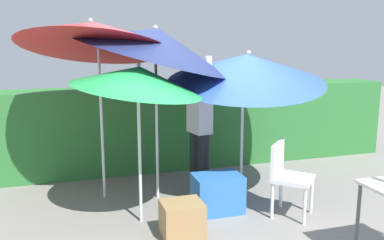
{
  "coord_description": "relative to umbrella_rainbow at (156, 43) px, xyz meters",
  "views": [
    {
      "loc": [
        -1.49,
        -4.6,
        2.11
      ],
      "look_at": [
        0.0,
        0.3,
        1.1
      ],
      "focal_mm": 38.99,
      "sensor_mm": 36.0,
      "label": 1
    }
  ],
  "objects": [
    {
      "name": "person_vendor",
      "position": [
        0.62,
        0.1,
        -1.11
      ],
      "size": [
        0.29,
        0.56,
        1.88
      ],
      "color": "black",
      "rests_on": "ground_plane"
    },
    {
      "name": "umbrella_rainbow",
      "position": [
        0.0,
        0.0,
        0.0
      ],
      "size": [
        2.13,
        2.09,
        2.55
      ],
      "color": "silver",
      "rests_on": "ground_plane"
    },
    {
      "name": "ground_plane",
      "position": [
        0.37,
        -0.66,
        -2.05
      ],
      "size": [
        24.0,
        24.0,
        0.0
      ],
      "primitive_type": "plane",
      "color": "gray"
    },
    {
      "name": "umbrella_orange",
      "position": [
        1.12,
        -0.3,
        -0.32
      ],
      "size": [
        2.09,
        2.09,
        2.14
      ],
      "color": "silver",
      "rests_on": "ground_plane"
    },
    {
      "name": "umbrella_yellow",
      "position": [
        -0.35,
        -0.71,
        -0.37
      ],
      "size": [
        1.5,
        1.48,
        1.95
      ],
      "color": "silver",
      "rests_on": "ground_plane"
    },
    {
      "name": "umbrella_navy",
      "position": [
        -0.74,
        0.19,
        0.09
      ],
      "size": [
        1.98,
        1.93,
        2.64
      ],
      "color": "silver",
      "rests_on": "ground_plane"
    },
    {
      "name": "chair_plastic",
      "position": [
        1.36,
        -1.04,
        -1.54
      ],
      "size": [
        0.62,
        0.62,
        0.89
      ],
      "color": "silver",
      "rests_on": "ground_plane"
    },
    {
      "name": "crate_cardboard",
      "position": [
        -0.0,
        -1.22,
        -1.86
      ],
      "size": [
        0.44,
        0.38,
        0.39
      ],
      "primitive_type": "cube",
      "color": "#9E7A4C",
      "rests_on": "ground_plane"
    },
    {
      "name": "cooler_box",
      "position": [
        0.59,
        -0.71,
        -1.81
      ],
      "size": [
        0.59,
        0.41,
        0.47
      ],
      "primitive_type": "cube",
      "color": "#2D6BB7",
      "rests_on": "ground_plane"
    },
    {
      "name": "hedge_row",
      "position": [
        0.37,
        1.3,
        -1.38
      ],
      "size": [
        8.0,
        0.7,
        1.33
      ],
      "primitive_type": "cube",
      "color": "#2D7033",
      "rests_on": "ground_plane"
    }
  ]
}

